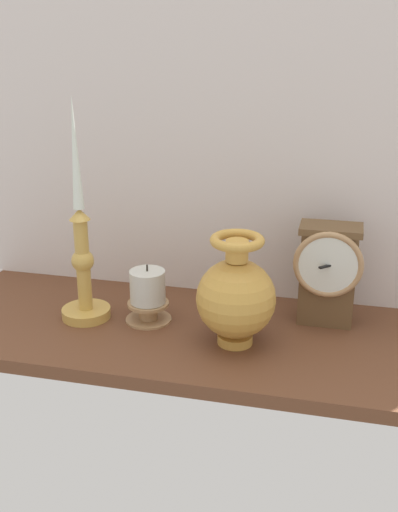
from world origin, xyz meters
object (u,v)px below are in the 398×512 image
at_px(candlestick_tall_left, 83,259).
at_px(mantel_clock, 328,272).
at_px(brass_vase_bulbous, 236,296).
at_px(pillar_candle_front, 148,295).

bearing_deg(candlestick_tall_left, mantel_clock, 11.02).
height_order(mantel_clock, candlestick_tall_left, candlestick_tall_left).
height_order(mantel_clock, brass_vase_bulbous, brass_vase_bulbous).
bearing_deg(mantel_clock, candlestick_tall_left, -168.98).
bearing_deg(pillar_candle_front, mantel_clock, 12.42).
xyz_separation_m(candlestick_tall_left, pillar_candle_front, (0.12, 0.01, -0.06)).
xyz_separation_m(mantel_clock, pillar_candle_front, (-0.31, -0.07, -0.05)).
relative_size(mantel_clock, candlestick_tall_left, 0.45).
bearing_deg(mantel_clock, brass_vase_bulbous, -140.77).
relative_size(candlestick_tall_left, brass_vase_bulbous, 2.09).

